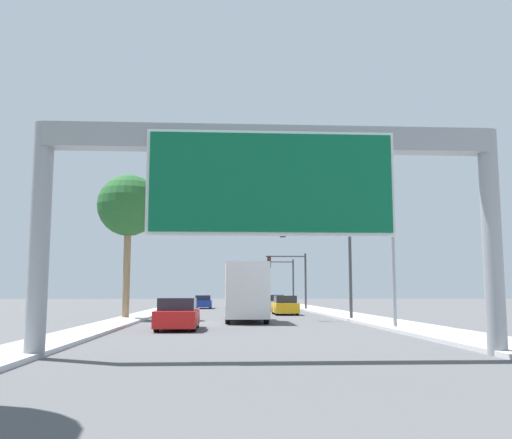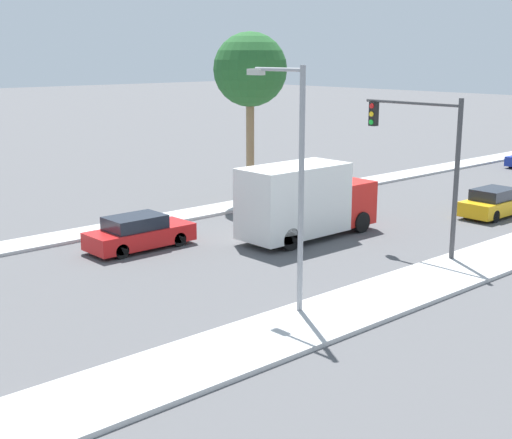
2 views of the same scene
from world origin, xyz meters
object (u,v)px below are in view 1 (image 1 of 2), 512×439
car_mid_left (203,302)px  traffic_light_far_intersection (278,274)px  traffic_light_mid_block (292,272)px  sign_gantry (271,182)px  car_mid_right (274,303)px  car_near_right (285,306)px  car_near_left (178,315)px  palm_tree_background (128,207)px  street_lamp_right (386,230)px  truck_box_primary (246,292)px  traffic_light_near_intersection (327,249)px

car_mid_left → traffic_light_far_intersection: bearing=24.3°
traffic_light_mid_block → sign_gantry: bearing=-97.7°
car_mid_right → sign_gantry: bearing=-95.2°
car_mid_left → car_near_right: bearing=-67.9°
car_near_right → car_near_left: bearing=-111.9°
car_near_left → palm_tree_background: bearing=112.3°
street_lamp_right → car_near_right: bearing=99.6°
car_near_left → truck_box_primary: (3.50, 6.72, 1.04)m
truck_box_primary → traffic_light_far_intersection: (4.92, 31.75, 2.08)m
car_mid_left → truck_box_primary: bearing=-82.9°
truck_box_primary → palm_tree_background: (-7.67, 3.44, 5.66)m
car_mid_right → traffic_light_far_intersection: 11.99m
traffic_light_far_intersection → car_near_left: bearing=-102.4°
car_mid_right → traffic_light_mid_block: (1.92, 1.49, 3.05)m
car_mid_left → truck_box_primary: truck_box_primary is taller
truck_box_primary → traffic_light_near_intersection: size_ratio=1.08×
traffic_light_mid_block → car_mid_left: bearing=145.2°
car_near_right → car_mid_left: bearing=112.1°
car_mid_right → car_mid_left: bearing=132.4°
traffic_light_far_intersection → car_near_right: bearing=-93.9°
car_mid_left → traffic_light_far_intersection: 9.77m
traffic_light_mid_block → car_mid_right: bearing=-142.3°
car_near_left → traffic_light_far_intersection: traffic_light_far_intersection is taller
palm_tree_background → car_mid_right: bearing=56.4°
traffic_light_mid_block → palm_tree_background: size_ratio=0.58×
sign_gantry → car_mid_left: 46.62m
palm_tree_background → truck_box_primary: bearing=-24.2°
sign_gantry → car_near_left: (-3.50, 11.64, -4.20)m
sign_gantry → car_mid_right: 39.01m
car_near_left → street_lamp_right: 10.83m
car_near_left → traffic_light_far_intersection: 39.50m
traffic_light_near_intersection → sign_gantry: bearing=-104.7°
car_near_left → traffic_light_near_intersection: 12.77m
car_near_left → truck_box_primary: 7.65m
traffic_light_far_intersection → palm_tree_background: palm_tree_background is taller
sign_gantry → street_lamp_right: (6.53, 11.14, -0.14)m
car_mid_right → car_near_left: (-7.00, -26.98, 0.00)m
sign_gantry → palm_tree_background: bearing=109.4°
car_near_left → street_lamp_right: street_lamp_right is taller
sign_gantry → street_lamp_right: street_lamp_right is taller
sign_gantry → palm_tree_background: size_ratio=1.41×
car_near_right → traffic_light_far_intersection: 21.34m
sign_gantry → palm_tree_background: palm_tree_background is taller
car_mid_right → traffic_light_near_intersection: 18.98m
traffic_light_far_intersection → street_lamp_right: bearing=-87.6°
truck_box_primary → street_lamp_right: size_ratio=0.89×
street_lamp_right → car_near_left: bearing=177.2°
car_mid_left → truck_box_primary: 28.18m
traffic_light_near_intersection → traffic_light_far_intersection: bearing=90.7°
truck_box_primary → traffic_light_near_intersection: bearing=18.3°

